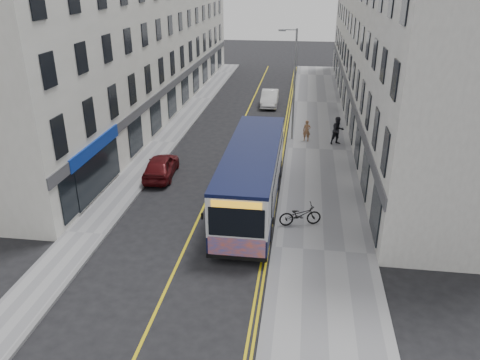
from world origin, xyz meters
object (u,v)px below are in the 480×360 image
(bicycle, at_px, (300,215))
(pedestrian_far, at_px, (338,131))
(streetlamp, at_px, (293,81))
(pedestrian_near, at_px, (307,131))
(city_bus, at_px, (252,175))
(car_white, at_px, (270,98))
(car_maroon, at_px, (161,166))

(bicycle, distance_m, pedestrian_far, 12.52)
(streetlamp, bearing_deg, pedestrian_near, -17.40)
(city_bus, relative_size, bicycle, 5.52)
(city_bus, distance_m, bicycle, 3.42)
(car_white, bearing_deg, bicycle, -82.62)
(bicycle, relative_size, pedestrian_near, 1.34)
(streetlamp, distance_m, pedestrian_far, 4.72)
(pedestrian_far, distance_m, car_white, 11.94)
(pedestrian_near, bearing_deg, car_white, 116.75)
(pedestrian_near, relative_size, car_maroon, 0.38)
(city_bus, bearing_deg, pedestrian_far, 64.39)
(car_white, distance_m, car_maroon, 18.42)
(streetlamp, xyz_separation_m, pedestrian_near, (1.14, -0.36, -3.49))
(streetlamp, xyz_separation_m, car_maroon, (-7.57, -7.96, -3.68))
(pedestrian_near, distance_m, car_maroon, 11.56)
(streetlamp, bearing_deg, pedestrian_far, -12.85)
(bicycle, height_order, pedestrian_near, pedestrian_near)
(pedestrian_near, relative_size, pedestrian_far, 0.77)
(pedestrian_near, relative_size, car_white, 0.36)
(bicycle, xyz_separation_m, car_white, (-3.31, 22.76, 0.05))
(streetlamp, distance_m, city_bus, 11.53)
(pedestrian_near, xyz_separation_m, pedestrian_far, (2.18, -0.40, 0.23))
(streetlamp, xyz_separation_m, car_white, (-2.37, 9.72, -3.67))
(pedestrian_near, bearing_deg, city_bus, -96.96)
(bicycle, distance_m, pedestrian_near, 12.68)
(streetlamp, relative_size, bicycle, 3.87)
(pedestrian_near, distance_m, car_white, 10.67)
(city_bus, bearing_deg, pedestrian_near, 75.51)
(pedestrian_far, bearing_deg, pedestrian_near, 142.36)
(pedestrian_far, height_order, car_maroon, pedestrian_far)
(bicycle, distance_m, car_white, 23.00)
(city_bus, relative_size, car_maroon, 2.77)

